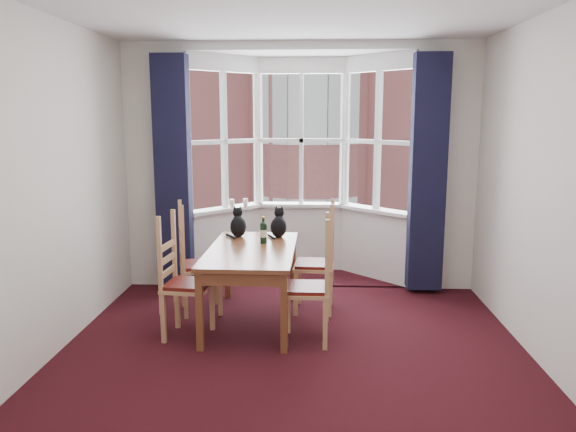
# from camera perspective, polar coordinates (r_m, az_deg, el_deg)

# --- Properties ---
(floor) EXTENTS (4.50, 4.50, 0.00)m
(floor) POSITION_cam_1_polar(r_m,az_deg,el_deg) (4.62, 0.36, -15.31)
(floor) COLOR black
(floor) RESTS_ON ground
(wall_left) EXTENTS (0.00, 4.50, 4.50)m
(wall_left) POSITION_cam_1_polar(r_m,az_deg,el_deg) (4.73, -24.61, 2.12)
(wall_left) COLOR silver
(wall_left) RESTS_ON floor
(wall_right) EXTENTS (0.00, 4.50, 4.50)m
(wall_right) POSITION_cam_1_polar(r_m,az_deg,el_deg) (4.59, 26.20, 1.77)
(wall_right) COLOR silver
(wall_right) RESTS_ON floor
(wall_near) EXTENTS (4.00, 0.00, 4.00)m
(wall_near) POSITION_cam_1_polar(r_m,az_deg,el_deg) (2.01, -2.20, -6.80)
(wall_near) COLOR silver
(wall_near) RESTS_ON floor
(wall_back_pier_left) EXTENTS (0.70, 0.12, 2.80)m
(wall_back_pier_left) POSITION_cam_1_polar(r_m,az_deg,el_deg) (6.69, -13.13, 4.88)
(wall_back_pier_left) COLOR silver
(wall_back_pier_left) RESTS_ON floor
(wall_back_pier_right) EXTENTS (0.70, 0.12, 2.80)m
(wall_back_pier_right) POSITION_cam_1_polar(r_m,az_deg,el_deg) (6.61, 15.68, 4.70)
(wall_back_pier_right) COLOR silver
(wall_back_pier_right) RESTS_ON floor
(bay_window) EXTENTS (2.76, 0.94, 2.80)m
(bay_window) POSITION_cam_1_polar(r_m,az_deg,el_deg) (6.95, 1.30, 5.32)
(bay_window) COLOR white
(bay_window) RESTS_ON floor
(curtain_left) EXTENTS (0.38, 0.22, 2.60)m
(curtain_left) POSITION_cam_1_polar(r_m,az_deg,el_deg) (6.47, -11.58, 4.31)
(curtain_left) COLOR black
(curtain_left) RESTS_ON floor
(curtain_right) EXTENTS (0.38, 0.22, 2.60)m
(curtain_right) POSITION_cam_1_polar(r_m,az_deg,el_deg) (6.39, 14.00, 4.15)
(curtain_right) COLOR black
(curtain_right) RESTS_ON floor
(dining_table) EXTENTS (0.84, 1.54, 0.73)m
(dining_table) POSITION_cam_1_polar(r_m,az_deg,el_deg) (5.41, -3.71, -4.12)
(dining_table) COLOR brown
(dining_table) RESTS_ON floor
(chair_left_near) EXTENTS (0.44, 0.46, 0.92)m
(chair_left_near) POSITION_cam_1_polar(r_m,az_deg,el_deg) (5.20, -11.13, -6.97)
(chair_left_near) COLOR tan
(chair_left_near) RESTS_ON floor
(chair_left_far) EXTENTS (0.50, 0.52, 0.92)m
(chair_left_far) POSITION_cam_1_polar(r_m,az_deg,el_deg) (5.79, -9.76, -5.15)
(chair_left_far) COLOR tan
(chair_left_far) RESTS_ON floor
(chair_right_near) EXTENTS (0.41, 0.43, 0.92)m
(chair_right_near) POSITION_cam_1_polar(r_m,az_deg,el_deg) (4.98, 2.92, -7.54)
(chair_right_near) COLOR tan
(chair_right_near) RESTS_ON floor
(chair_right_far) EXTENTS (0.42, 0.44, 0.92)m
(chair_right_far) POSITION_cam_1_polar(r_m,az_deg,el_deg) (5.76, 3.56, -5.09)
(chair_right_far) COLOR tan
(chair_right_far) RESTS_ON floor
(cat_left) EXTENTS (0.20, 0.26, 0.32)m
(cat_left) POSITION_cam_1_polar(r_m,az_deg,el_deg) (5.91, -5.09, -0.90)
(cat_left) COLOR black
(cat_left) RESTS_ON dining_table
(cat_right) EXTENTS (0.17, 0.24, 0.33)m
(cat_right) POSITION_cam_1_polar(r_m,az_deg,el_deg) (5.86, -0.96, -0.93)
(cat_right) COLOR black
(cat_right) RESTS_ON dining_table
(wine_bottle) EXTENTS (0.07, 0.07, 0.27)m
(wine_bottle) POSITION_cam_1_polar(r_m,az_deg,el_deg) (5.57, -2.51, -1.59)
(wine_bottle) COLOR black
(wine_bottle) RESTS_ON dining_table
(candle_tall) EXTENTS (0.06, 0.06, 0.11)m
(candle_tall) POSITION_cam_1_polar(r_m,az_deg,el_deg) (6.92, -5.72, 1.28)
(candle_tall) COLOR white
(candle_tall) RESTS_ON bay_window
(candle_short) EXTENTS (0.06, 0.06, 0.11)m
(candle_short) POSITION_cam_1_polar(r_m,az_deg,el_deg) (6.93, -4.35, 1.33)
(candle_short) COLOR white
(candle_short) RESTS_ON bay_window
(street) EXTENTS (80.00, 80.00, 0.00)m
(street) POSITION_cam_1_polar(r_m,az_deg,el_deg) (37.28, 2.35, -2.21)
(street) COLOR #333335
(street) RESTS_ON ground
(tenement_building) EXTENTS (18.40, 7.80, 15.20)m
(tenement_building) POSITION_cam_1_polar(r_m,az_deg,el_deg) (18.18, 2.17, 8.94)
(tenement_building) COLOR #AA5C57
(tenement_building) RESTS_ON street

